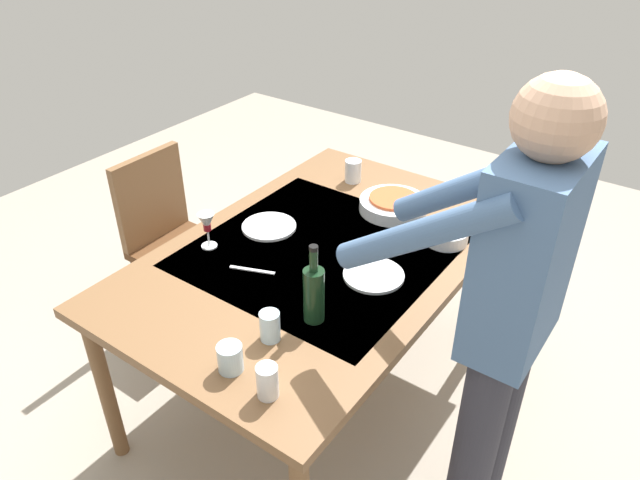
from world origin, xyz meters
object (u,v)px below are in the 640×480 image
Objects in this scene: side_bowl_salad at (446,234)px; wine_glass_left at (207,224)px; water_cup_far_left at (230,358)px; wine_bottle at (314,293)px; dining_table at (320,264)px; person_server at (506,315)px; chair_near at (169,232)px; water_cup_near_right at (267,381)px; water_cup_near_left at (353,171)px; dinner_plate_near at (374,275)px; dinner_plate_far at (269,226)px; serving_bowl_pasta at (393,204)px; water_cup_far_right at (270,326)px.

wine_glass_left is at bearing -51.94° from side_bowl_salad.
wine_bottle is at bearing 168.73° from water_cup_far_left.
person_server is at bearing 77.16° from dining_table.
chair_near is 8.31× the size of water_cup_near_right.
wine_bottle is 0.62m from wine_glass_left.
water_cup_near_left is at bearing -126.77° from person_server.
person_server is 1.29m from water_cup_near_left.
dinner_plate_near is 1.00× the size of dinner_plate_far.
dining_table is 7.28× the size of dinner_plate_near.
serving_bowl_pasta is (-1.14, -0.08, -0.01)m from water_cup_far_left.
water_cup_near_left is at bearing 169.17° from wine_glass_left.
chair_near is 0.69m from wine_glass_left.
wine_glass_left reaches higher than chair_near.
person_server is at bearing 73.65° from dinner_plate_near.
person_server reaches higher than side_bowl_salad.
dinner_plate_near is (0.47, 0.19, -0.03)m from serving_bowl_pasta.
chair_near reaches higher than water_cup_near_left.
water_cup_far_left is 0.40× the size of dinner_plate_far.
water_cup_far_right is (0.33, -0.64, -0.13)m from person_server.
side_bowl_salad is (-1.06, 0.06, -0.02)m from water_cup_near_right.
dining_table is at bearing -46.45° from side_bowl_salad.
water_cup_near_right reaches higher than water_cup_near_left.
dinner_plate_far is at bearing 157.56° from wine_glass_left.
water_cup_far_right is 0.45× the size of dinner_plate_far.
water_cup_near_left is at bearing -110.90° from side_bowl_salad.
dinner_plate_near is (-0.67, 0.11, -0.04)m from water_cup_far_left.
water_cup_near_left is 0.60× the size of side_bowl_salad.
serving_bowl_pasta is (-0.80, -0.15, -0.08)m from wine_bottle.
water_cup_near_right is at bearing 37.98° from water_cup_far_right.
wine_bottle reaches higher than water_cup_near_right.
wine_bottle is (0.35, 1.15, 0.36)m from chair_near.
side_bowl_salad is at bearing 166.66° from water_cup_far_right.
dinner_plate_far is at bearing -5.35° from water_cup_near_left.
chair_near is 1.22m from dinner_plate_near.
wine_bottle is 0.73m from side_bowl_salad.
dining_table is 0.72m from water_cup_far_left.
wine_bottle is 1.96× the size of wine_glass_left.
person_server is 18.47× the size of water_cup_far_left.
person_server is 16.18× the size of water_cup_far_right.
dining_table is 1.84× the size of chair_near.
chair_near is 6.03× the size of wine_glass_left.
water_cup_near_left is (-0.94, -0.45, -0.06)m from wine_bottle.
person_server is 5.71× the size of wine_bottle.
chair_near is 5.06× the size of side_bowl_salad.
side_bowl_salad is 0.74m from dinner_plate_far.
dinner_plate_far is at bearing -140.45° from water_cup_near_right.
water_cup_near_left is 1.33m from water_cup_far_left.
person_server reaches higher than water_cup_far_left.
side_bowl_salad is at bearing -141.48° from person_server.
serving_bowl_pasta is 1.30× the size of dinner_plate_far.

